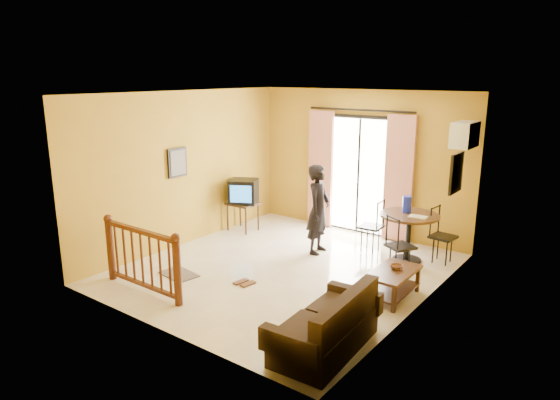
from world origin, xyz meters
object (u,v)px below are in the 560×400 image
Objects in this scene: television at (244,191)px; sofa at (329,328)px; coffee_table at (393,280)px; standing_person at (318,209)px; dining_table at (409,224)px.

sofa is (3.72, -2.82, -0.54)m from television.
sofa is at bearing -90.08° from coffee_table.
television is 3.92m from coffee_table.
coffee_table is 2.14m from standing_person.
coffee_table is (3.72, -1.10, -0.54)m from television.
dining_table is at bearing -20.53° from television.
dining_table reaches higher than coffee_table.
standing_person is (-1.85, 0.94, 0.51)m from coffee_table.
television is 1.87m from standing_person.
coffee_table is (0.42, -1.50, -0.38)m from dining_table.
sofa is at bearing -82.68° from dining_table.
coffee_table is 0.59× the size of standing_person.
coffee_table is at bearing -127.45° from standing_person.
television is 4.70m from sofa.
coffee_table is at bearing 86.39° from sofa.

